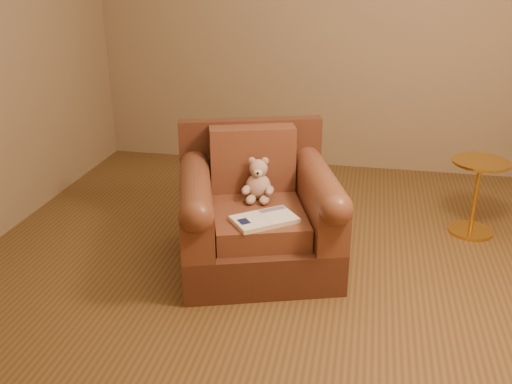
# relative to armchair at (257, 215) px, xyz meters

# --- Properties ---
(floor) EXTENTS (4.00, 4.00, 0.00)m
(floor) POSITION_rel_armchair_xyz_m (0.19, -0.11, -0.32)
(floor) COLOR brown
(floor) RESTS_ON ground
(armchair) EXTENTS (1.15, 1.12, 0.83)m
(armchair) POSITION_rel_armchair_xyz_m (0.00, 0.00, 0.00)
(armchair) COLOR #4C2819
(armchair) RESTS_ON floor
(teddy_bear) EXTENTS (0.20, 0.22, 0.27)m
(teddy_bear) POSITION_rel_armchair_xyz_m (-0.01, 0.08, 0.18)
(teddy_bear) COLOR tan
(teddy_bear) RESTS_ON armchair
(guidebook) EXTENTS (0.41, 0.39, 0.03)m
(guidebook) POSITION_rel_armchair_xyz_m (0.09, -0.24, 0.09)
(guidebook) COLOR beige
(guidebook) RESTS_ON armchair
(side_table) EXTENTS (0.38, 0.38, 0.53)m
(side_table) POSITION_rel_armchair_xyz_m (1.39, 0.69, -0.04)
(side_table) COLOR gold
(side_table) RESTS_ON floor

